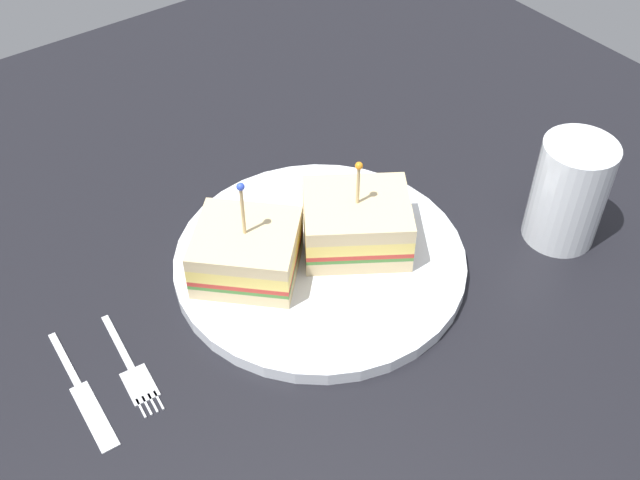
{
  "coord_description": "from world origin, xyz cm",
  "views": [
    {
      "loc": [
        29.87,
        40.36,
        51.92
      ],
      "look_at": [
        0.0,
        0.0,
        3.34
      ],
      "focal_mm": 43.12,
      "sensor_mm": 36.0,
      "label": 1
    }
  ],
  "objects_px": {
    "sandwich_half_front": "(356,223)",
    "drink_glass": "(568,197)",
    "knife": "(83,395)",
    "sandwich_half_back": "(247,252)",
    "fork": "(134,373)",
    "plate": "(320,261)"
  },
  "relations": [
    {
      "from": "sandwich_half_front",
      "to": "fork",
      "type": "bearing_deg",
      "value": 0.58
    },
    {
      "from": "plate",
      "to": "fork",
      "type": "xyz_separation_m",
      "value": [
        0.2,
        0.01,
        -0.0
      ]
    },
    {
      "from": "drink_glass",
      "to": "sandwich_half_back",
      "type": "bearing_deg",
      "value": -24.66
    },
    {
      "from": "sandwich_half_back",
      "to": "fork",
      "type": "bearing_deg",
      "value": 13.69
    },
    {
      "from": "sandwich_half_front",
      "to": "drink_glass",
      "type": "xyz_separation_m",
      "value": [
        -0.18,
        0.1,
        0.01
      ]
    },
    {
      "from": "sandwich_half_front",
      "to": "sandwich_half_back",
      "type": "height_order",
      "value": "sandwich_half_back"
    },
    {
      "from": "plate",
      "to": "fork",
      "type": "distance_m",
      "value": 0.2
    },
    {
      "from": "sandwich_half_back",
      "to": "knife",
      "type": "bearing_deg",
      "value": 8.96
    },
    {
      "from": "fork",
      "to": "sandwich_half_back",
      "type": "bearing_deg",
      "value": -166.31
    },
    {
      "from": "plate",
      "to": "sandwich_half_front",
      "type": "height_order",
      "value": "sandwich_half_front"
    },
    {
      "from": "plate",
      "to": "sandwich_half_back",
      "type": "distance_m",
      "value": 0.07
    },
    {
      "from": "plate",
      "to": "knife",
      "type": "distance_m",
      "value": 0.24
    },
    {
      "from": "knife",
      "to": "sandwich_half_back",
      "type": "bearing_deg",
      "value": -171.04
    },
    {
      "from": "knife",
      "to": "fork",
      "type": "bearing_deg",
      "value": 173.59
    },
    {
      "from": "plate",
      "to": "sandwich_half_front",
      "type": "relative_size",
      "value": 2.17
    },
    {
      "from": "plate",
      "to": "sandwich_half_front",
      "type": "bearing_deg",
      "value": 169.61
    },
    {
      "from": "sandwich_half_back",
      "to": "drink_glass",
      "type": "bearing_deg",
      "value": 155.34
    },
    {
      "from": "plate",
      "to": "knife",
      "type": "height_order",
      "value": "plate"
    },
    {
      "from": "drink_glass",
      "to": "knife",
      "type": "distance_m",
      "value": 0.47
    },
    {
      "from": "sandwich_half_front",
      "to": "knife",
      "type": "distance_m",
      "value": 0.28
    },
    {
      "from": "drink_glass",
      "to": "fork",
      "type": "relative_size",
      "value": 0.92
    },
    {
      "from": "drink_glass",
      "to": "knife",
      "type": "height_order",
      "value": "drink_glass"
    }
  ]
}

